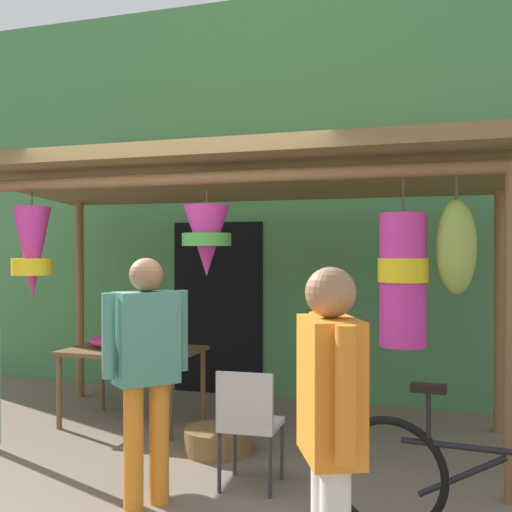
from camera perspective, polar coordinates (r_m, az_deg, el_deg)
ground_plane at (r=5.09m, az=-7.68°, el=-18.69°), size 30.00×30.00×0.00m
shop_facade at (r=7.34m, az=1.59°, el=5.29°), size 10.91×0.29×4.57m
market_stall_canopy at (r=5.55m, az=-1.63°, el=5.57°), size 4.98×2.22×2.50m
display_table at (r=6.27m, az=-11.03°, el=-8.83°), size 1.25×0.84×0.73m
flower_heap_on_table at (r=6.30m, az=-11.48°, el=-7.52°), size 0.78×0.54×0.13m
folding_chair at (r=4.55m, az=-0.68°, el=-14.41°), size 0.42×0.42×0.84m
wicker_basket_by_table at (r=5.45m, az=-3.45°, el=-16.27°), size 0.56×0.56×0.20m
parked_bicycle at (r=4.01m, az=19.48°, el=-18.83°), size 1.75×0.44×0.92m
vendor_in_orange at (r=2.80m, az=6.72°, el=-14.63°), size 0.37×0.55×1.60m
customer_foreground at (r=4.25m, az=-9.86°, el=-9.20°), size 0.42×0.48×1.62m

